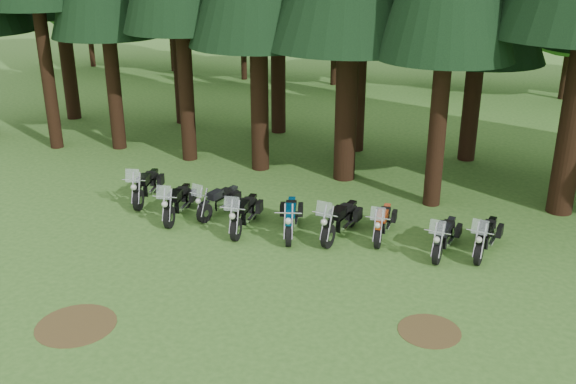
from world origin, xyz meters
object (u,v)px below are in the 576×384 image
motorcycle_1 (178,203)px  motorcycle_8 (486,238)px  motorcycle_2 (219,202)px  motorcycle_5 (340,221)px  motorcycle_0 (146,187)px  motorcycle_6 (383,223)px  motorcycle_4 (290,219)px  motorcycle_3 (244,214)px  motorcycle_7 (444,237)px

motorcycle_1 → motorcycle_8: 9.21m
motorcycle_2 → motorcycle_5: 4.03m
motorcycle_0 → motorcycle_1: bearing=-40.4°
motorcycle_5 → motorcycle_6: motorcycle_5 is taller
motorcycle_4 → motorcycle_0: bearing=155.0°
motorcycle_2 → motorcycle_8: 8.07m
motorcycle_0 → motorcycle_8: (10.84, -0.15, -0.03)m
motorcycle_6 → motorcycle_4: bearing=-168.5°
motorcycle_3 → motorcycle_7: bearing=-1.1°
motorcycle_5 → motorcycle_8: motorcycle_5 is taller
motorcycle_1 → motorcycle_2: bearing=19.8°
motorcycle_2 → motorcycle_7: motorcycle_7 is taller
motorcycle_2 → motorcycle_1: bearing=-137.4°
motorcycle_2 → motorcycle_6: size_ratio=0.98×
motorcycle_2 → motorcycle_4: bearing=0.8°
motorcycle_7 → motorcycle_8: 1.13m
motorcycle_3 → motorcycle_4: (1.39, 0.19, -0.01)m
motorcycle_4 → motorcycle_7: 4.42m
motorcycle_0 → motorcycle_8: motorcycle_0 is taller
motorcycle_3 → motorcycle_8: 6.92m
motorcycle_0 → motorcycle_2: motorcycle_0 is taller
motorcycle_3 → motorcycle_4: bearing=2.0°
motorcycle_0 → motorcycle_6: size_ratio=1.11×
motorcycle_2 → motorcycle_8: (8.07, 0.08, 0.03)m
motorcycle_5 → motorcycle_7: 2.98m
motorcycle_0 → motorcycle_8: bearing=-13.6°
motorcycle_6 → motorcycle_7: 1.85m
motorcycle_2 → motorcycle_8: size_ratio=0.94×
motorcycle_1 → motorcycle_2: 1.28m
motorcycle_3 → motorcycle_8: size_ratio=1.04×
motorcycle_5 → motorcycle_8: bearing=13.4°
motorcycle_4 → motorcycle_5: motorcycle_5 is taller
motorcycle_0 → motorcycle_4: bearing=-21.2°
motorcycle_0 → motorcycle_1: 1.87m
motorcycle_7 → motorcycle_4: bearing=-170.4°
motorcycle_1 → motorcycle_5: 5.14m
motorcycle_2 → motorcycle_4: motorcycle_2 is taller
motorcycle_3 → motorcycle_8: motorcycle_3 is taller
motorcycle_1 → motorcycle_6: bearing=-3.2°
motorcycle_5 → motorcycle_1: bearing=-167.6°
motorcycle_1 → motorcycle_3: size_ratio=1.00×
motorcycle_3 → motorcycle_6: bearing=6.4°
motorcycle_0 → motorcycle_7: 9.78m
motorcycle_2 → motorcycle_4: (2.59, -0.55, 0.04)m
motorcycle_0 → motorcycle_6: bearing=-13.7°
motorcycle_0 → motorcycle_5: same height
motorcycle_2 → motorcycle_5: (4.02, -0.27, 0.06)m
motorcycle_7 → motorcycle_3: bearing=-169.4°
motorcycle_0 → motorcycle_5: (6.79, -0.51, -0.00)m
motorcycle_4 → motorcycle_5: bearing=-5.5°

